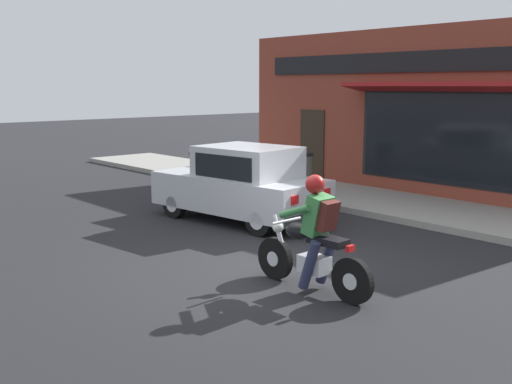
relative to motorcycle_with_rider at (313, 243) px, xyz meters
The scene contains 7 objects.
ground_plane 1.37m from the motorcycle_with_rider, 74.90° to the left, with size 80.00×80.00×0.00m, color black.
sidewalk_curb 6.99m from the motorcycle_with_rider, 36.58° to the left, with size 2.60×22.00×0.14m, color gray.
storefront_building 8.07m from the motorcycle_with_rider, 26.37° to the left, with size 1.25×10.21×4.20m.
motorcycle_with_rider is the anchor object (origin of this frame).
car_hatchback 4.48m from the motorcycle_with_rider, 62.04° to the left, with size 2.06×3.94×1.57m.
trash_bin 7.19m from the motorcycle_with_rider, 44.90° to the left, with size 0.56×0.56×0.98m.
fire_hydrant 9.68m from the motorcycle_with_rider, 54.86° to the left, with size 0.36×0.24×0.88m.
Camera 1 is at (-6.14, -6.47, 2.79)m, focal length 42.00 mm.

